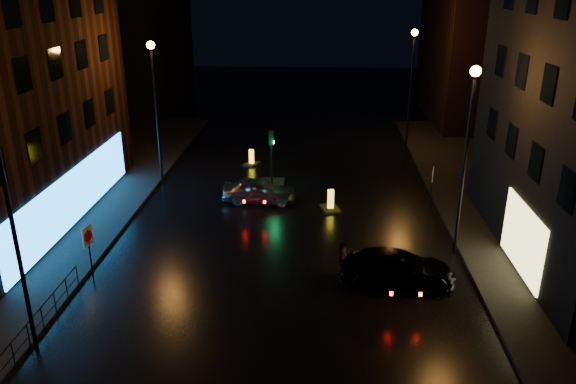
{
  "coord_description": "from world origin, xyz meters",
  "views": [
    {
      "loc": [
        1.55,
        -17.18,
        11.79
      ],
      "look_at": [
        0.23,
        5.9,
        2.8
      ],
      "focal_mm": 35.0,
      "sensor_mm": 36.0,
      "label": 1
    }
  ],
  "objects_px": {
    "dark_sedan": "(397,267)",
    "road_sign_left": "(88,241)",
    "bollard_far": "(252,161)",
    "traffic_signal": "(272,178)",
    "road_sign_right": "(432,178)",
    "bollard_near": "(330,205)",
    "silver_hatchback": "(259,190)"
  },
  "relations": [
    {
      "from": "dark_sedan",
      "to": "road_sign_left",
      "type": "distance_m",
      "value": 12.47
    },
    {
      "from": "bollard_far",
      "to": "road_sign_left",
      "type": "bearing_deg",
      "value": -83.72
    },
    {
      "from": "traffic_signal",
      "to": "road_sign_right",
      "type": "xyz_separation_m",
      "value": [
        8.83,
        -2.71,
        1.18
      ]
    },
    {
      "from": "bollard_near",
      "to": "road_sign_left",
      "type": "bearing_deg",
      "value": -155.92
    },
    {
      "from": "bollard_near",
      "to": "silver_hatchback",
      "type": "bearing_deg",
      "value": 151.62
    },
    {
      "from": "traffic_signal",
      "to": "bollard_far",
      "type": "height_order",
      "value": "traffic_signal"
    },
    {
      "from": "road_sign_left",
      "to": "road_sign_right",
      "type": "xyz_separation_m",
      "value": [
        15.22,
        8.77,
        -0.16
      ]
    },
    {
      "from": "bollard_near",
      "to": "traffic_signal",
      "type": "bearing_deg",
      "value": 120.09
    },
    {
      "from": "road_sign_left",
      "to": "road_sign_right",
      "type": "height_order",
      "value": "road_sign_left"
    },
    {
      "from": "dark_sedan",
      "to": "bollard_near",
      "type": "xyz_separation_m",
      "value": [
        -2.57,
        7.47,
        -0.43
      ]
    },
    {
      "from": "road_sign_left",
      "to": "traffic_signal",
      "type": "bearing_deg",
      "value": 74.68
    },
    {
      "from": "silver_hatchback",
      "to": "road_sign_left",
      "type": "distance_m",
      "value": 10.83
    },
    {
      "from": "dark_sedan",
      "to": "bollard_far",
      "type": "distance_m",
      "value": 16.71
    },
    {
      "from": "dark_sedan",
      "to": "road_sign_right",
      "type": "relative_size",
      "value": 2.09
    },
    {
      "from": "traffic_signal",
      "to": "road_sign_right",
      "type": "relative_size",
      "value": 1.54
    },
    {
      "from": "dark_sedan",
      "to": "bollard_near",
      "type": "relative_size",
      "value": 3.18
    },
    {
      "from": "silver_hatchback",
      "to": "bollard_near",
      "type": "distance_m",
      "value": 4.05
    },
    {
      "from": "bollard_near",
      "to": "bollard_far",
      "type": "xyz_separation_m",
      "value": [
        -5.12,
        7.36,
        -0.02
      ]
    },
    {
      "from": "road_sign_left",
      "to": "road_sign_right",
      "type": "bearing_deg",
      "value": 43.72
    },
    {
      "from": "bollard_near",
      "to": "road_sign_left",
      "type": "distance_m",
      "value": 12.84
    },
    {
      "from": "bollard_far",
      "to": "road_sign_left",
      "type": "relative_size",
      "value": 0.57
    },
    {
      "from": "traffic_signal",
      "to": "road_sign_left",
      "type": "bearing_deg",
      "value": -119.08
    },
    {
      "from": "bollard_far",
      "to": "silver_hatchback",
      "type": "bearing_deg",
      "value": -56.26
    },
    {
      "from": "silver_hatchback",
      "to": "road_sign_right",
      "type": "relative_size",
      "value": 1.78
    },
    {
      "from": "bollard_near",
      "to": "road_sign_right",
      "type": "distance_m",
      "value": 5.62
    },
    {
      "from": "bollard_near",
      "to": "bollard_far",
      "type": "bearing_deg",
      "value": 109.41
    },
    {
      "from": "dark_sedan",
      "to": "bollard_far",
      "type": "bearing_deg",
      "value": 29.0
    },
    {
      "from": "dark_sedan",
      "to": "silver_hatchback",
      "type": "bearing_deg",
      "value": 39.37
    },
    {
      "from": "traffic_signal",
      "to": "road_sign_right",
      "type": "height_order",
      "value": "traffic_signal"
    },
    {
      "from": "traffic_signal",
      "to": "bollard_far",
      "type": "distance_m",
      "value": 4.32
    },
    {
      "from": "dark_sedan",
      "to": "bollard_far",
      "type": "height_order",
      "value": "dark_sedan"
    },
    {
      "from": "traffic_signal",
      "to": "silver_hatchback",
      "type": "distance_m",
      "value": 2.53
    }
  ]
}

